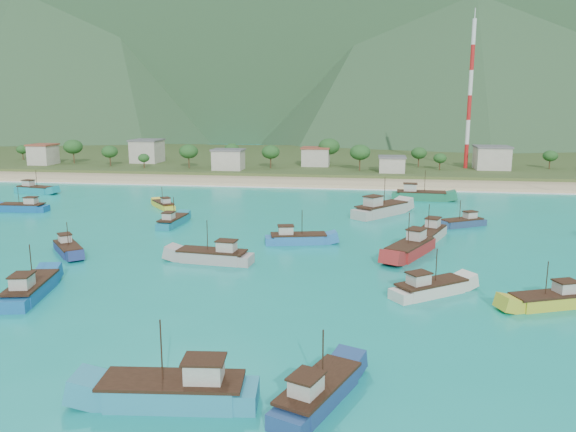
# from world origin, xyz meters

# --- Properties ---
(ground) EXTENTS (600.00, 600.00, 0.00)m
(ground) POSITION_xyz_m (0.00, 0.00, 0.00)
(ground) COLOR #0D938B
(ground) RESTS_ON ground
(beach) EXTENTS (400.00, 18.00, 1.20)m
(beach) POSITION_xyz_m (0.00, 79.00, 0.00)
(beach) COLOR beige
(beach) RESTS_ON ground
(land) EXTENTS (400.00, 110.00, 2.40)m
(land) POSITION_xyz_m (0.00, 140.00, 0.00)
(land) COLOR #385123
(land) RESTS_ON ground
(surf_line) EXTENTS (400.00, 2.50, 0.08)m
(surf_line) POSITION_xyz_m (0.00, 69.50, 0.00)
(surf_line) COLOR white
(surf_line) RESTS_ON ground
(village) EXTENTS (219.72, 27.56, 7.36)m
(village) POSITION_xyz_m (2.59, 103.04, 4.66)
(village) COLOR beige
(village) RESTS_ON ground
(vegetation) EXTENTS (273.84, 25.29, 9.15)m
(vegetation) POSITION_xyz_m (-10.51, 102.93, 5.23)
(vegetation) COLOR #235623
(vegetation) RESTS_ON ground
(radio_tower) EXTENTS (1.20, 1.20, 44.88)m
(radio_tower) POSITION_xyz_m (41.31, 108.00, 24.04)
(radio_tower) COLOR red
(radio_tower) RESTS_ON ground
(boat_0) EXTENTS (11.52, 13.11, 8.00)m
(boat_0) POSITION_xyz_m (13.92, 35.89, 1.06)
(boat_0) COLOR #B0AAA0
(boat_0) RESTS_ON ground
(boat_3) EXTENTS (12.46, 4.25, 7.27)m
(boat_3) POSITION_xyz_m (23.07, 55.26, 0.93)
(boat_3) COLOR #196D4A
(boat_3) RESTS_ON ground
(boat_5) EXTENTS (11.06, 4.30, 6.37)m
(boat_5) POSITION_xyz_m (-9.67, -1.09, 0.77)
(boat_5) COLOR #A69D98
(boat_5) RESTS_ON ground
(boat_6) EXTENTS (10.22, 5.06, 5.80)m
(boat_6) POSITION_xyz_m (0.51, 11.16, 0.66)
(boat_6) COLOR #246BB2
(boat_6) RESTS_ON ground
(boat_7) EXTENTS (10.67, 5.14, 6.06)m
(boat_7) POSITION_xyz_m (-70.21, 52.10, 0.71)
(boat_7) COLOR teal
(boat_7) RESTS_ON ground
(boat_8) EXTENTS (7.11, 7.97, 4.89)m
(boat_8) POSITION_xyz_m (-31.42, 37.30, 0.50)
(boat_8) COLOR yellow
(boat_8) RESTS_ON ground
(boat_10) EXTENTS (8.23, 12.01, 6.90)m
(boat_10) POSITION_xyz_m (17.76, 6.76, 0.86)
(boat_10) COLOR #A32524
(boat_10) RESTS_ON ground
(boat_11) EXTENTS (6.85, 11.30, 6.42)m
(boat_11) POSITION_xyz_m (21.43, 16.79, 0.77)
(boat_11) COLOR #BAB5A8
(boat_11) RESTS_ON ground
(boat_12) EXTENTS (5.34, 11.26, 6.40)m
(boat_12) POSITION_xyz_m (-26.59, -17.86, 0.77)
(boat_12) COLOR #175EA0
(boat_12) RESTS_ON ground
(boat_13) EXTENTS (9.67, 8.26, 5.84)m
(boat_13) POSITION_xyz_m (18.89, -10.56, 0.67)
(boat_13) COLOR beige
(boat_13) RESTS_ON ground
(boat_14) EXTENTS (9.86, 6.13, 5.61)m
(boat_14) POSITION_xyz_m (31.52, -12.61, 0.63)
(boat_14) COLOR gold
(boat_14) RESTS_ON ground
(boat_16) EXTENTS (10.08, 3.51, 5.87)m
(boat_16) POSITION_xyz_m (-58.62, 29.60, 0.67)
(boat_16) COLOR #0F589E
(boat_16) RESTS_ON ground
(boat_17) EXTENTS (12.15, 4.70, 7.00)m
(boat_17) POSITION_xyz_m (-2.14, -37.89, 0.88)
(boat_17) COLOR teal
(boat_17) RESTS_ON ground
(boat_18) EXTENTS (6.46, 10.34, 5.89)m
(boat_18) POSITION_xyz_m (8.23, -36.18, 0.68)
(boat_18) COLOR navy
(boat_18) RESTS_ON ground
(boat_19) EXTENTS (8.95, 6.81, 5.24)m
(boat_19) POSITION_xyz_m (28.35, 27.93, 0.56)
(boat_19) COLOR navy
(boat_19) RESTS_ON ground
(boat_22) EXTENTS (3.25, 9.41, 5.48)m
(boat_22) POSITION_xyz_m (-23.61, 21.23, 0.60)
(boat_22) COLOR teal
(boat_22) RESTS_ON ground
(boat_24) EXTENTS (7.78, 8.42, 5.24)m
(boat_24) POSITION_xyz_m (-32.33, 0.44, 0.56)
(boat_24) COLOR navy
(boat_24) RESTS_ON ground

